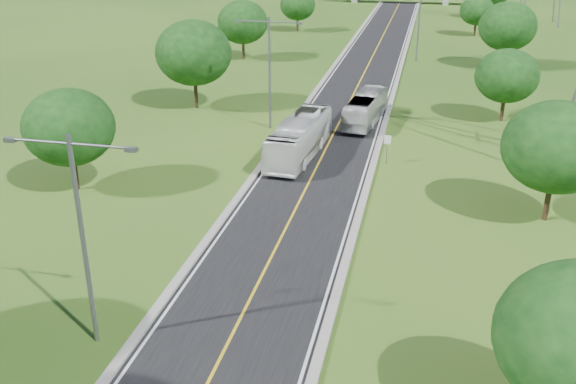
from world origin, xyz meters
name	(u,v)px	position (x,y,z in m)	size (l,w,h in m)	color
ground	(355,92)	(0.00, 60.00, 0.00)	(260.00, 260.00, 0.00)	#204A14
road	(361,79)	(0.00, 66.00, 0.03)	(8.00, 150.00, 0.06)	black
curb_left	(326,76)	(-4.25, 66.00, 0.11)	(0.50, 150.00, 0.22)	gray
curb_right	(397,80)	(4.25, 66.00, 0.11)	(0.50, 150.00, 0.22)	gray
speed_limit_sign	(387,145)	(5.20, 37.98, 1.60)	(0.55, 0.09, 2.40)	slate
streetlight_near_left	(81,225)	(-6.00, 12.00, 5.94)	(5.90, 0.25, 10.00)	slate
streetlight_mid_left	(270,64)	(-6.00, 45.00, 5.94)	(5.90, 0.25, 10.00)	slate
streetlight_far_right	(419,16)	(6.00, 78.00, 5.94)	(5.90, 0.25, 10.00)	slate
tree_lb	(69,127)	(-16.00, 28.00, 4.64)	(6.30, 6.30, 7.33)	black
tree_lc	(194,53)	(-15.00, 50.00, 5.58)	(7.56, 7.56, 8.79)	black
tree_ld	(243,22)	(-17.00, 74.00, 4.95)	(6.72, 6.72, 7.82)	black
tree_le	(298,5)	(-14.50, 98.00, 4.33)	(5.88, 5.88, 6.84)	black
tree_rb	(557,147)	(16.00, 30.00, 4.95)	(6.72, 6.72, 7.82)	black
tree_rc	(507,76)	(15.00, 52.00, 4.33)	(5.88, 5.88, 6.84)	black
tree_rd	(508,26)	(17.00, 76.00, 5.27)	(7.14, 7.14, 8.30)	black
tree_re	(477,10)	(14.50, 100.00, 4.02)	(5.46, 5.46, 6.35)	black
bus_outbound	(366,108)	(2.37, 48.54, 1.45)	(2.33, 9.97, 2.78)	silver
bus_inbound	(300,138)	(-1.81, 38.04, 1.64)	(2.65, 11.34, 3.16)	white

